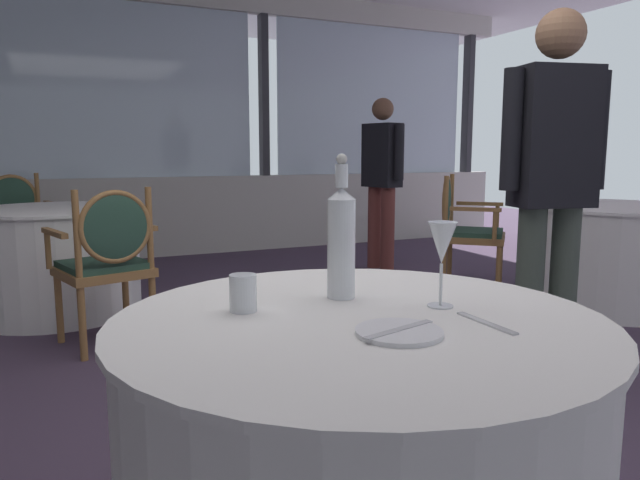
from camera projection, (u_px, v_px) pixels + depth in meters
ground_plane at (296, 431)px, 2.38m from camera, size 15.14×15.14×0.00m
window_wall_far at (134, 149)px, 6.13m from camera, size 9.15×0.14×2.87m
foreground_table at (358, 464)px, 1.42m from camera, size 1.15×1.15×0.73m
side_plate at (399, 332)px, 1.24m from camera, size 0.19×0.19×0.01m
butter_knife at (399, 330)px, 1.23m from camera, size 0.19×0.07×0.00m
dinner_fork at (486, 323)px, 1.31m from camera, size 0.02×0.18×0.00m
water_bottle at (341, 239)px, 1.53m from camera, size 0.07×0.07×0.37m
wine_glass at (442, 245)px, 1.44m from camera, size 0.07×0.07×0.21m
water_tumbler at (243, 293)px, 1.41m from camera, size 0.07×0.07×0.09m
background_table_0 at (56, 260)px, 4.10m from camera, size 1.15×1.15×0.73m
dining_chair_0_0 at (17, 221)px, 4.83m from camera, size 0.61×0.57×0.94m
dining_chair_0_1 at (108, 255)px, 3.32m from camera, size 0.61×0.57×0.92m
background_table_1 at (608, 255)px, 4.32m from camera, size 1.24×1.24×0.73m
dining_chair_1_0 at (463, 224)px, 4.61m from camera, size 0.66×0.66×0.94m
diner_person_0 at (382, 174)px, 5.57m from camera, size 0.28×0.52×1.61m
diner_person_1 at (553, 175)px, 2.76m from camera, size 0.52×0.28×1.75m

